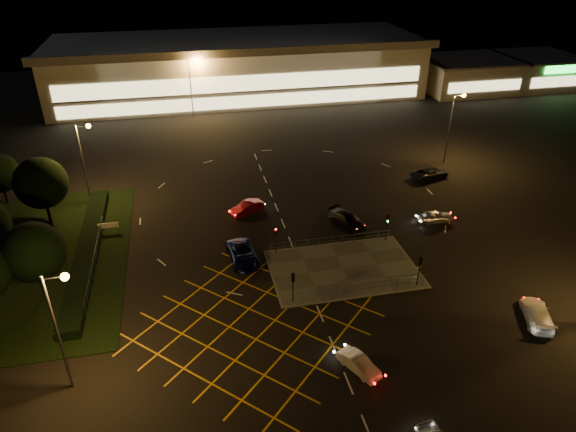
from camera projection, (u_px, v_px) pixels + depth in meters
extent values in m
plane|color=black|center=(318.00, 260.00, 52.10)|extent=(180.00, 180.00, 0.00)
cube|color=#4C4944|center=(343.00, 269.00, 50.73)|extent=(14.00, 9.00, 0.12)
cube|color=black|center=(37.00, 260.00, 52.05)|extent=(18.00, 30.00, 0.08)
cube|color=black|center=(87.00, 251.00, 52.74)|extent=(2.00, 26.00, 1.00)
cube|color=beige|center=(238.00, 67.00, 102.37)|extent=(70.00, 25.00, 10.00)
cube|color=slate|center=(237.00, 40.00, 99.81)|extent=(72.00, 26.50, 0.60)
cube|color=#FFEAA5|center=(247.00, 84.00, 91.69)|extent=(66.00, 0.20, 3.00)
cube|color=#FFEAA5|center=(248.00, 101.00, 93.27)|extent=(66.00, 0.20, 2.20)
cube|color=beige|center=(467.00, 75.00, 104.98)|extent=(18.00, 14.00, 6.00)
cube|color=slate|center=(470.00, 59.00, 103.43)|extent=(18.80, 14.80, 0.40)
cube|color=#FFEAA5|center=(485.00, 86.00, 99.18)|extent=(15.30, 0.20, 2.00)
cube|color=beige|center=(536.00, 71.00, 107.92)|extent=(14.00, 14.00, 6.00)
cube|color=slate|center=(540.00, 56.00, 106.36)|extent=(14.80, 14.80, 0.40)
cube|color=#FFEAA5|center=(558.00, 82.00, 102.12)|extent=(11.90, 0.20, 2.00)
cube|color=#19E533|center=(561.00, 70.00, 100.85)|extent=(7.00, 0.30, 1.40)
cylinder|color=slate|center=(58.00, 335.00, 35.39)|extent=(0.20, 0.20, 10.00)
cylinder|color=slate|center=(53.00, 278.00, 33.16)|extent=(1.40, 0.12, 0.12)
sphere|color=orange|center=(65.00, 277.00, 33.31)|extent=(0.56, 0.56, 0.56)
cylinder|color=slate|center=(84.00, 165.00, 60.54)|extent=(0.20, 0.20, 10.00)
cylinder|color=slate|center=(82.00, 126.00, 58.31)|extent=(1.40, 0.12, 0.12)
sphere|color=orange|center=(88.00, 126.00, 58.46)|extent=(0.56, 0.56, 0.56)
cylinder|color=slate|center=(449.00, 130.00, 71.04)|extent=(0.20, 0.20, 10.00)
cylinder|color=slate|center=(459.00, 95.00, 68.81)|extent=(1.40, 0.12, 0.12)
sphere|color=orange|center=(464.00, 95.00, 68.96)|extent=(0.56, 0.56, 0.56)
cylinder|color=slate|center=(191.00, 89.00, 88.63)|extent=(0.20, 0.20, 10.00)
cylinder|color=slate|center=(192.00, 61.00, 86.39)|extent=(1.40, 0.12, 0.12)
sphere|color=orange|center=(197.00, 61.00, 86.54)|extent=(0.56, 0.56, 0.56)
cylinder|color=slate|center=(403.00, 74.00, 97.66)|extent=(0.20, 0.20, 10.00)
cylinder|color=slate|center=(409.00, 48.00, 95.42)|extent=(1.40, 0.12, 0.12)
sphere|color=orange|center=(413.00, 48.00, 95.58)|extent=(0.56, 0.56, 0.56)
cylinder|color=black|center=(293.00, 288.00, 45.46)|extent=(0.10, 0.10, 3.00)
cube|color=black|center=(293.00, 277.00, 44.87)|extent=(0.28, 0.18, 0.90)
sphere|color=#19FF33|center=(293.00, 276.00, 44.98)|extent=(0.16, 0.16, 0.16)
cylinder|color=black|center=(419.00, 272.00, 47.66)|extent=(0.10, 0.10, 3.00)
cube|color=black|center=(420.00, 261.00, 47.07)|extent=(0.28, 0.18, 0.90)
sphere|color=#19FF33|center=(420.00, 260.00, 47.18)|extent=(0.16, 0.16, 0.16)
cylinder|color=black|center=(276.00, 241.00, 52.27)|extent=(0.10, 0.10, 3.00)
cube|color=black|center=(276.00, 231.00, 51.68)|extent=(0.28, 0.18, 0.90)
sphere|color=#FF0C0C|center=(276.00, 232.00, 51.57)|extent=(0.16, 0.16, 0.16)
cylinder|color=black|center=(387.00, 228.00, 54.47)|extent=(0.10, 0.10, 3.00)
cube|color=black|center=(388.00, 219.00, 53.88)|extent=(0.28, 0.18, 0.90)
sphere|color=#19FF33|center=(388.00, 219.00, 53.77)|extent=(0.16, 0.16, 0.16)
cylinder|color=black|center=(48.00, 211.00, 58.16)|extent=(0.36, 0.36, 2.88)
sphere|color=black|center=(41.00, 183.00, 56.43)|extent=(5.76, 5.76, 5.76)
cylinder|color=black|center=(6.00, 195.00, 62.30)|extent=(0.36, 0.36, 2.34)
cylinder|color=black|center=(43.00, 282.00, 46.67)|extent=(0.36, 0.36, 2.70)
sphere|color=black|center=(34.00, 252.00, 45.04)|extent=(5.40, 5.40, 5.40)
imported|color=silver|center=(359.00, 364.00, 38.96)|extent=(2.86, 3.87, 1.22)
imported|color=#0B1243|center=(243.00, 254.00, 51.72)|extent=(3.09, 5.79, 1.55)
imported|color=black|center=(347.00, 220.00, 57.81)|extent=(4.11, 5.52, 1.49)
imported|color=#B8BAC0|center=(436.00, 217.00, 58.56)|extent=(4.11, 1.83, 1.37)
imported|color=maroon|center=(247.00, 208.00, 60.41)|extent=(4.46, 3.26, 1.40)
imported|color=black|center=(430.00, 173.00, 68.67)|extent=(5.76, 3.75, 1.48)
imported|color=silver|center=(537.00, 314.00, 43.84)|extent=(3.71, 5.38, 1.45)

